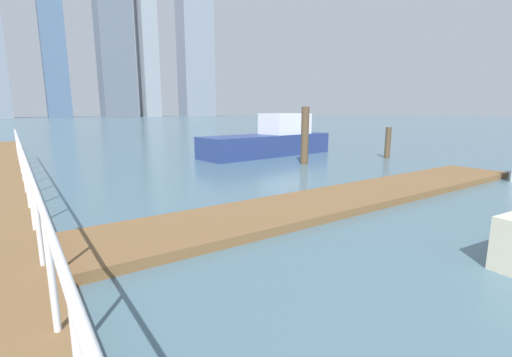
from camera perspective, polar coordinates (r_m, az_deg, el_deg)
name	(u,v)px	position (r m, az deg, el deg)	size (l,w,h in m)	color
ground_plane	(102,161)	(17.74, -23.76, 2.55)	(300.00, 300.00, 0.00)	#476675
floating_dock	(349,197)	(9.41, 14.80, -3.00)	(14.40, 2.00, 0.18)	brown
boardwalk_railing	(32,188)	(5.80, -32.64, -1.31)	(0.06, 27.70, 1.08)	white
dock_piling_0	(388,143)	(18.58, 20.62, 5.47)	(0.27, 0.27, 1.51)	brown
dock_piling_3	(305,136)	(15.44, 7.94, 6.89)	(0.33, 0.33, 2.48)	brown
moored_boat_2	(271,140)	(18.68, 2.43, 6.20)	(7.64, 2.79, 2.17)	navy
skyline_tower_2	(54,59)	(151.05, -29.90, 16.48)	(7.69, 9.01, 41.29)	slate
skyline_tower_3	(113,17)	(157.55, -22.21, 23.10)	(12.88, 7.61, 75.27)	slate
skyline_tower_4	(147,47)	(158.71, -17.24, 19.71)	(6.21, 10.32, 55.76)	#8C939E
skyline_tower_5	(195,53)	(167.19, -9.82, 19.44)	(13.37, 12.38, 55.16)	gray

